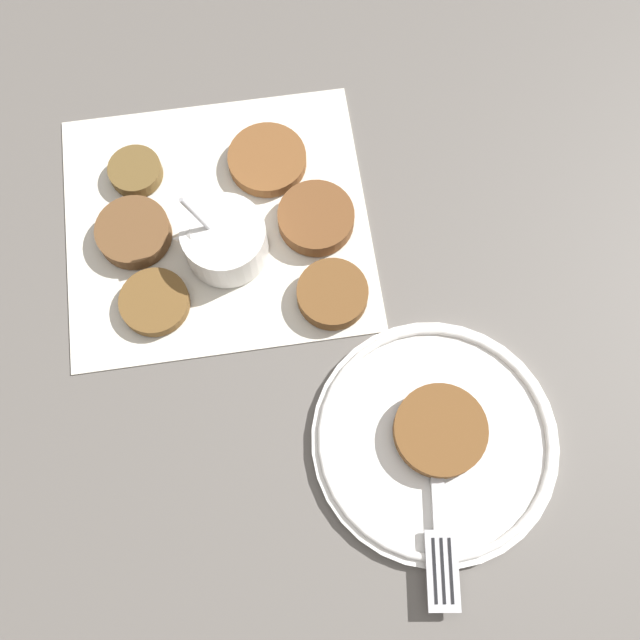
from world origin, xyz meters
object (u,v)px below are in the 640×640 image
Objects in this scene: sauce_bowl at (225,242)px; serving_plate at (435,440)px; fork at (440,528)px; fritter_on_plate at (440,430)px.

serving_plate is (-0.18, 0.22, -0.02)m from sauce_bowl.
sauce_bowl is 0.35m from fork.
serving_plate is at bearing 56.31° from fritter_on_plate.
sauce_bowl reaches higher than serving_plate.
fork reaches higher than serving_plate.
fritter_on_plate is at bearing -123.69° from serving_plate.
serving_plate is 2.68× the size of fritter_on_plate.
sauce_bowl is at bearing -60.21° from fork.
fritter_on_plate is at bearing -98.97° from fork.
sauce_bowl reaches higher than fritter_on_plate.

